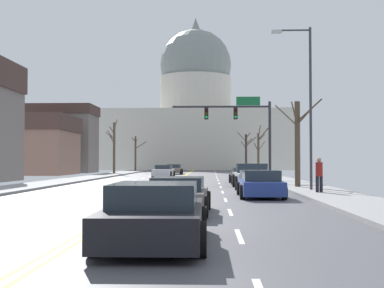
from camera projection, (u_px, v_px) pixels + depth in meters
The scene contains 19 objects.
ground at pixel (153, 194), 25.16m from camera, with size 20.00×180.00×0.20m.
signal_gantry at pixel (242, 121), 40.62m from camera, with size 7.91×0.41×6.66m.
street_lamp_right at pixel (306, 95), 27.07m from camera, with size 2.15×0.24×8.68m.
capitol_building at pixel (196, 119), 97.86m from camera, with size 34.76×20.52×29.36m.
sedan_near_00 at pixel (243, 176), 36.77m from camera, with size 2.01×4.59×1.16m.
pickup_truck_near_01 at pixel (252, 177), 30.71m from camera, with size 2.27×5.57×1.49m.
sedan_near_02 at pixel (260, 185), 23.28m from camera, with size 2.05×4.70×1.25m.
sedan_near_03 at pixel (178, 196), 16.24m from camera, with size 2.07×4.27×1.16m.
sedan_near_04 at pixel (155, 215), 10.28m from camera, with size 2.11×4.58×1.24m.
sedan_oncoming_00 at pixel (164, 172), 50.13m from camera, with size 2.06×4.51×1.24m.
sedan_oncoming_01 at pixel (174, 169), 62.13m from camera, with size 2.06×4.26×1.20m.
flank_building_00 at pixel (25, 145), 59.57m from camera, with size 11.22×9.61×6.90m.
flank_building_01 at pixel (63, 139), 69.46m from camera, with size 8.78×6.53×9.19m.
bare_tree_00 at pixel (298, 141), 30.11m from camera, with size 2.57×1.81×5.12m.
bare_tree_01 at pixel (114, 146), 62.05m from camera, with size 1.28×1.25×6.62m.
bare_tree_02 at pixel (259, 150), 54.98m from camera, with size 1.64×1.92×5.44m.
bare_tree_03 at pixel (136, 152), 73.72m from camera, with size 2.29×2.81×5.06m.
bare_tree_04 at pixel (246, 151), 71.46m from camera, with size 2.75×2.20×5.55m.
pedestrian_00 at pixel (319, 173), 24.73m from camera, with size 0.35×0.34×1.69m.
Camera 1 is at (2.86, -25.14, 1.70)m, focal length 47.52 mm.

